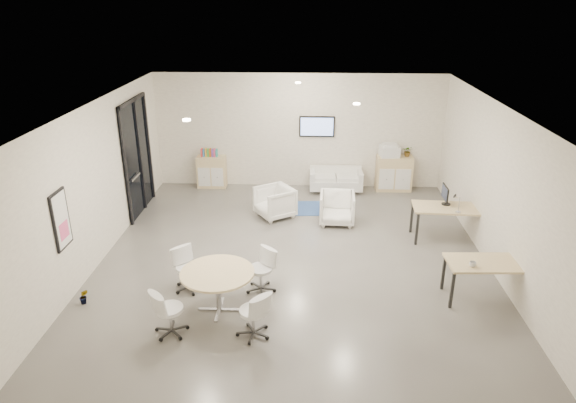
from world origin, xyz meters
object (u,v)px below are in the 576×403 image
(armchair_left, at_px, (275,201))
(desk_front, at_px, (488,266))
(round_table, at_px, (217,276))
(sideboard_left, at_px, (212,172))
(armchair_right, at_px, (337,207))
(sideboard_right, at_px, (394,173))
(desk_rear, at_px, (447,210))
(loveseat, at_px, (336,180))

(armchair_left, bearing_deg, desk_front, 15.30)
(armchair_left, xyz_separation_m, round_table, (-0.71, -4.14, 0.27))
(sideboard_left, relative_size, armchair_right, 1.08)
(sideboard_right, relative_size, desk_rear, 0.64)
(sideboard_left, height_order, loveseat, sideboard_left)
(armchair_right, xyz_separation_m, desk_front, (2.52, -3.25, 0.26))
(sideboard_right, xyz_separation_m, armchair_right, (-1.69, -2.34, -0.07))
(sideboard_right, height_order, loveseat, sideboard_right)
(round_table, bearing_deg, sideboard_right, 57.48)
(desk_front, bearing_deg, sideboard_right, 96.12)
(sideboard_left, distance_m, sideboard_right, 5.15)
(round_table, bearing_deg, desk_rear, 33.31)
(armchair_right, distance_m, desk_rear, 2.53)
(round_table, bearing_deg, armchair_right, 59.70)
(desk_rear, height_order, desk_front, desk_rear)
(sideboard_left, height_order, armchair_right, sideboard_left)
(sideboard_right, bearing_deg, desk_front, -81.60)
(armchair_left, distance_m, desk_rear, 4.08)
(sideboard_right, relative_size, armchair_right, 1.17)
(sideboard_left, relative_size, desk_front, 0.61)
(loveseat, bearing_deg, armchair_right, -92.52)
(desk_front, height_order, round_table, round_table)
(armchair_right, bearing_deg, loveseat, 90.93)
(sideboard_left, bearing_deg, round_table, -78.77)
(armchair_left, xyz_separation_m, armchair_right, (1.52, -0.32, -0.00))
(loveseat, xyz_separation_m, desk_rear, (2.33, -3.01, 0.40))
(armchair_right, xyz_separation_m, round_table, (-2.23, -3.82, 0.27))
(armchair_left, distance_m, desk_front, 5.40)
(desk_rear, xyz_separation_m, desk_front, (0.12, -2.47, -0.02))
(sideboard_right, relative_size, armchair_left, 1.17)
(sideboard_left, relative_size, armchair_left, 1.08)
(sideboard_left, xyz_separation_m, sideboard_right, (5.15, -0.03, 0.04))
(armchair_left, distance_m, round_table, 4.20)
(loveseat, height_order, armchair_left, armchair_left)
(loveseat, relative_size, armchair_right, 1.74)
(loveseat, height_order, armchair_right, armchair_right)
(armchair_left, bearing_deg, armchair_right, 44.90)
(loveseat, xyz_separation_m, armchair_right, (-0.07, -2.23, 0.12))
(round_table, bearing_deg, loveseat, 69.19)
(sideboard_left, height_order, round_table, sideboard_left)
(sideboard_left, bearing_deg, loveseat, -2.17)
(armchair_right, relative_size, round_table, 0.66)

